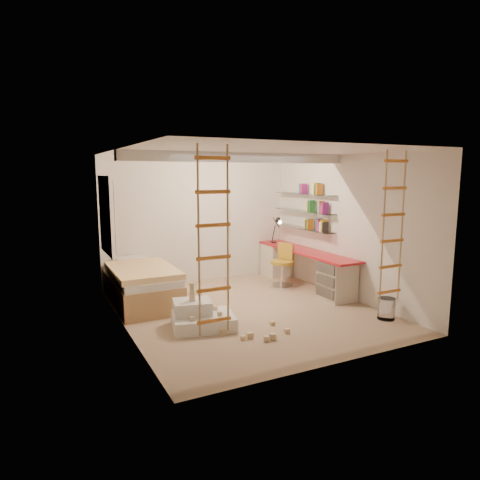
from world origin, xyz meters
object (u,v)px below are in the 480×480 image
desk (304,267)px  swivel_chair (283,271)px  bed (141,285)px  play_platform (200,317)px

desk → swivel_chair: size_ratio=3.17×
bed → desk: bearing=-6.5°
desk → swivel_chair: swivel_chair is taller
swivel_chair → play_platform: (-2.29, -1.37, -0.17)m
desk → play_platform: 2.99m
bed → play_platform: size_ratio=1.96×
swivel_chair → play_platform: 2.67m
swivel_chair → desk: bearing=-17.9°
swivel_chair → play_platform: size_ratio=0.87×
bed → swivel_chair: (2.78, -0.23, -0.00)m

